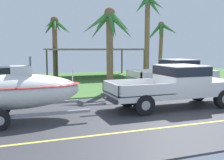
% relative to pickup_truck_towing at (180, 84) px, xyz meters
% --- Properties ---
extents(ground, '(36.00, 22.00, 0.11)m').
position_rel_pickup_truck_towing_xyz_m(ground, '(-0.76, 7.68, -1.03)').
color(ground, '#38383D').
extents(pickup_truck_towing, '(5.93, 1.97, 1.82)m').
position_rel_pickup_truck_towing_xyz_m(pickup_truck_towing, '(0.00, 0.00, 0.00)').
color(pickup_truck_towing, silver).
rests_on(pickup_truck_towing, ground).
extents(boat_on_trailer, '(5.88, 2.20, 2.26)m').
position_rel_pickup_truck_towing_xyz_m(boat_on_trailer, '(-6.74, 0.00, 0.03)').
color(boat_on_trailer, gray).
rests_on(boat_on_trailer, ground).
extents(parked_pickup_background, '(5.80, 2.15, 1.84)m').
position_rel_pickup_truck_towing_xyz_m(parked_pickup_background, '(3.16, 4.86, 0.01)').
color(parked_pickup_background, silver).
rests_on(parked_pickup_background, ground).
extents(carport_awning, '(7.91, 5.47, 2.52)m').
position_rel_pickup_truck_towing_xyz_m(carport_awning, '(-0.18, 12.84, 1.40)').
color(carport_awning, '#4C4238').
rests_on(carport_awning, ground).
extents(palm_tree_near_left, '(3.24, 3.01, 4.83)m').
position_rel_pickup_truck_towing_xyz_m(palm_tree_near_left, '(-1.55, 4.61, 2.53)').
color(palm_tree_near_left, brown).
rests_on(palm_tree_near_left, ground).
extents(palm_tree_near_right, '(3.05, 2.88, 4.92)m').
position_rel_pickup_truck_towing_xyz_m(palm_tree_near_right, '(5.60, 11.30, 2.67)').
color(palm_tree_near_right, brown).
rests_on(palm_tree_near_right, ground).
extents(palm_tree_mid, '(2.51, 2.93, 6.58)m').
position_rel_pickup_truck_towing_xyz_m(palm_tree_mid, '(2.81, 8.50, 3.80)').
color(palm_tree_mid, brown).
rests_on(palm_tree_mid, ground).
extents(palm_tree_far_left, '(2.55, 2.97, 5.28)m').
position_rel_pickup_truck_towing_xyz_m(palm_tree_far_left, '(-3.28, 14.08, 2.85)').
color(palm_tree_far_left, brown).
rests_on(palm_tree_far_left, ground).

